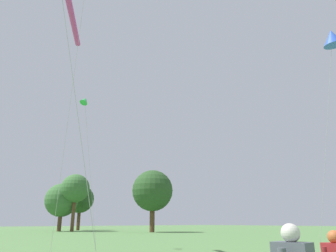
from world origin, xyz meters
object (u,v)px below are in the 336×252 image
(tree_pine_center, at_px, (153,191))
(tree_broad_distant, at_px, (62,200))
(tree_shrub_far, at_px, (80,199))
(small_kite_tiny_distant, at_px, (332,38))
(tree_oak_left, at_px, (75,189))
(small_kite_streamer_purple, at_px, (85,101))

(tree_pine_center, distance_m, tree_broad_distant, 19.40)
(tree_shrub_far, bearing_deg, tree_pine_center, -78.95)
(tree_pine_center, bearing_deg, tree_broad_distant, 124.22)
(small_kite_tiny_distant, xyz_separation_m, tree_pine_center, (19.72, 42.27, -3.93))
(tree_shrub_far, relative_size, tree_broad_distant, 1.06)
(tree_oak_left, relative_size, tree_shrub_far, 1.11)
(small_kite_streamer_purple, bearing_deg, tree_broad_distant, 132.01)
(small_kite_tiny_distant, height_order, tree_broad_distant, small_kite_tiny_distant)
(small_kite_tiny_distant, distance_m, tree_pine_center, 46.81)
(small_kite_streamer_purple, relative_size, tree_shrub_far, 1.11)
(small_kite_streamer_purple, xyz_separation_m, tree_oak_left, (17.08, 39.59, -2.44))
(small_kite_streamer_purple, distance_m, tree_broad_distant, 45.77)
(small_kite_streamer_purple, distance_m, tree_pine_center, 37.88)
(small_kite_streamer_purple, height_order, tree_pine_center, tree_pine_center)
(tree_pine_center, bearing_deg, tree_oak_left, 126.62)
(small_kite_streamer_purple, xyz_separation_m, tree_pine_center, (26.64, 26.73, -3.19))
(small_kite_tiny_distant, bearing_deg, small_kite_streamer_purple, -155.38)
(tree_pine_center, relative_size, tree_oak_left, 1.02)
(tree_broad_distant, bearing_deg, tree_pine_center, -55.78)
(small_kite_tiny_distant, xyz_separation_m, tree_broad_distant, (8.84, 58.27, -5.30))
(tree_oak_left, height_order, tree_shrub_far, tree_oak_left)
(small_kite_tiny_distant, distance_m, tree_shrub_far, 66.12)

